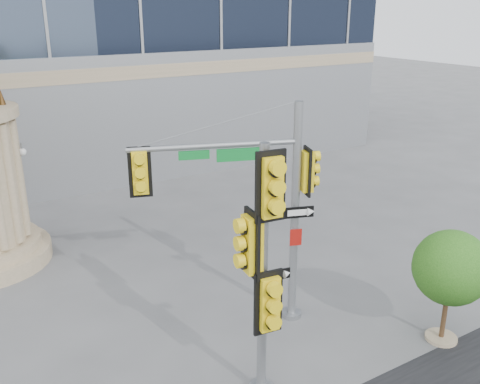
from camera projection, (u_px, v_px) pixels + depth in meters
ground at (293, 344)px, 13.37m from camera, size 120.00×120.00×0.00m
main_signal_pole at (255, 193)px, 13.20m from camera, size 4.37×1.88×5.87m
secondary_signal_pole at (263, 258)px, 10.54m from camera, size 0.97×0.80×5.62m
street_tree at (451, 270)px, 12.96m from camera, size 1.90×1.85×2.96m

